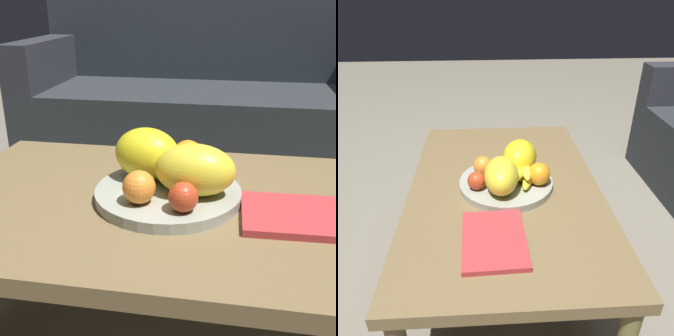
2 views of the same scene
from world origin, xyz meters
TOP-DOWN VIEW (x-y plane):
  - ground_plane at (0.00, 0.00)m, footprint 8.00×8.00m
  - coffee_table at (0.00, 0.00)m, footprint 1.07×0.68m
  - couch at (-0.04, 1.25)m, footprint 1.70×0.70m
  - fruit_bowl at (0.01, 0.01)m, footprint 0.33×0.33m
  - melon_large_front at (0.07, -0.01)m, footprint 0.18×0.12m
  - melon_smaller_beside at (-0.05, 0.06)m, footprint 0.19×0.16m
  - orange_front at (-0.04, -0.08)m, footprint 0.07×0.07m
  - orange_left at (0.04, 0.12)m, footprint 0.08×0.08m
  - apple_front at (0.06, -0.10)m, footprint 0.06×0.06m
  - banana_bunch at (0.02, 0.07)m, footprint 0.17×0.15m
  - magazine at (0.30, -0.05)m, footprint 0.26×0.19m

SIDE VIEW (x-z plane):
  - ground_plane at x=0.00m, z-range 0.00..0.00m
  - couch at x=-0.04m, z-range -0.15..0.75m
  - coffee_table at x=0.00m, z-range 0.15..0.53m
  - magazine at x=0.30m, z-range 0.38..0.40m
  - fruit_bowl at x=0.01m, z-range 0.38..0.41m
  - banana_bunch at x=0.02m, z-range 0.41..0.47m
  - apple_front at x=0.06m, z-range 0.41..0.47m
  - orange_front at x=-0.04m, z-range 0.41..0.48m
  - orange_left at x=0.04m, z-range 0.41..0.49m
  - melon_large_front at x=0.07m, z-range 0.41..0.52m
  - melon_smaller_beside at x=-0.05m, z-range 0.41..0.53m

